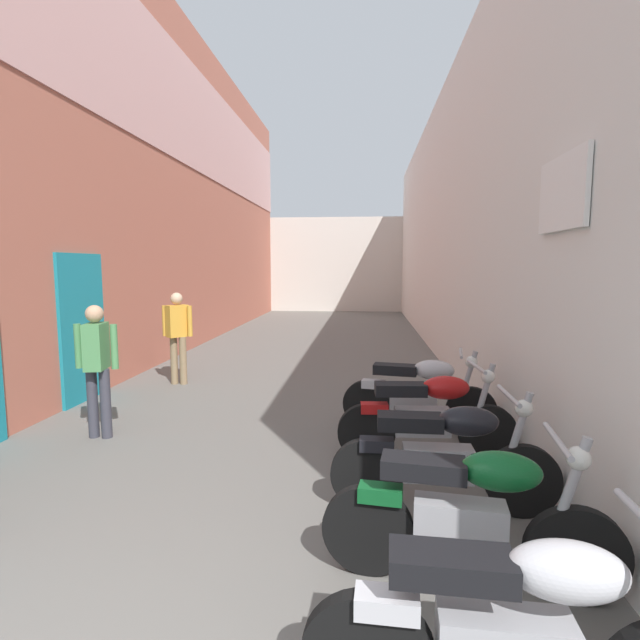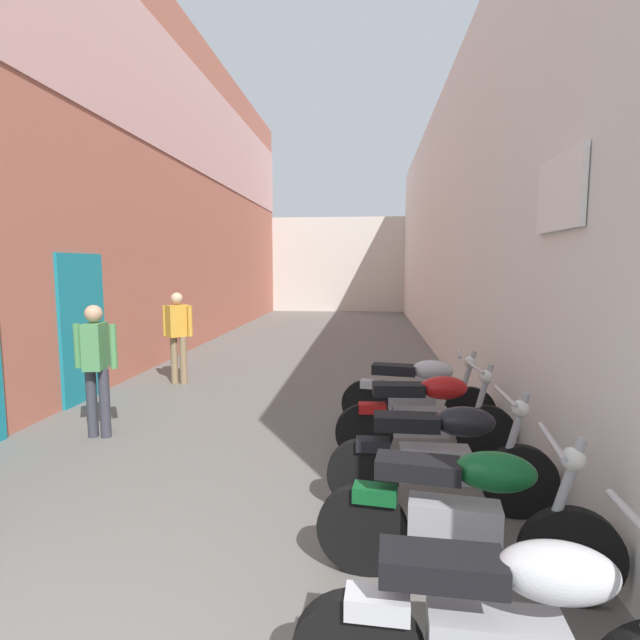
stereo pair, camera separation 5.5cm
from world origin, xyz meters
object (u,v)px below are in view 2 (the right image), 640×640
object	(u,v)px
motorcycle_fifth	(418,392)
motorcycle_third	(442,454)
motorcycle_nearest	(510,631)
motorcycle_second	(464,512)
motorcycle_fourth	(426,414)
pedestrian_further_down	(178,331)
pedestrian_mid_alley	(96,361)

from	to	relation	value
motorcycle_fifth	motorcycle_third	bearing A→B (deg)	-90.00
motorcycle_nearest	motorcycle_second	xyz separation A→B (m)	(-0.00, 0.97, 0.00)
motorcycle_nearest	motorcycle_fourth	world-z (taller)	same
motorcycle_nearest	pedestrian_further_down	size ratio (longest dim) A/B	1.18
motorcycle_fifth	pedestrian_mid_alley	world-z (taller)	pedestrian_mid_alley
motorcycle_fourth	motorcycle_third	bearing A→B (deg)	-90.00
motorcycle_nearest	pedestrian_mid_alley	distance (m)	5.02
motorcycle_nearest	pedestrian_mid_alley	size ratio (longest dim) A/B	1.18
motorcycle_second	motorcycle_fifth	bearing A→B (deg)	90.00
pedestrian_mid_alley	motorcycle_second	bearing A→B (deg)	-31.67
motorcycle_nearest	pedestrian_further_down	bearing A→B (deg)	123.07
motorcycle_second	pedestrian_mid_alley	world-z (taller)	pedestrian_mid_alley
motorcycle_fifth	motorcycle_second	bearing A→B (deg)	-90.00
motorcycle_third	motorcycle_fourth	xyz separation A→B (m)	(-0.00, 1.06, 0.00)
motorcycle_third	pedestrian_further_down	distance (m)	5.53
motorcycle_fifth	pedestrian_further_down	distance (m)	4.35
motorcycle_fifth	pedestrian_further_down	size ratio (longest dim) A/B	1.17
motorcycle_third	pedestrian_mid_alley	size ratio (longest dim) A/B	1.18
motorcycle_fourth	pedestrian_further_down	distance (m)	4.83
motorcycle_second	motorcycle_fourth	world-z (taller)	same
motorcycle_fifth	pedestrian_mid_alley	bearing A→B (deg)	-171.83
motorcycle_nearest	pedestrian_further_down	xyz separation A→B (m)	(-3.82, 5.87, 0.42)
motorcycle_fourth	motorcycle_fifth	xyz separation A→B (m)	(-0.00, 0.88, 0.00)
motorcycle_nearest	motorcycle_fifth	xyz separation A→B (m)	(-0.00, 3.83, 0.00)
motorcycle_second	motorcycle_fourth	xyz separation A→B (m)	(0.00, 1.98, 0.00)
motorcycle_second	pedestrian_mid_alley	distance (m)	4.44
pedestrian_mid_alley	pedestrian_further_down	distance (m)	2.58
motorcycle_third	motorcycle_nearest	bearing A→B (deg)	-90.00
pedestrian_mid_alley	pedestrian_further_down	bearing A→B (deg)	91.40
pedestrian_further_down	motorcycle_fifth	bearing A→B (deg)	-28.08
motorcycle_second	motorcycle_fifth	world-z (taller)	same
motorcycle_second	motorcycle_fourth	distance (m)	1.98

